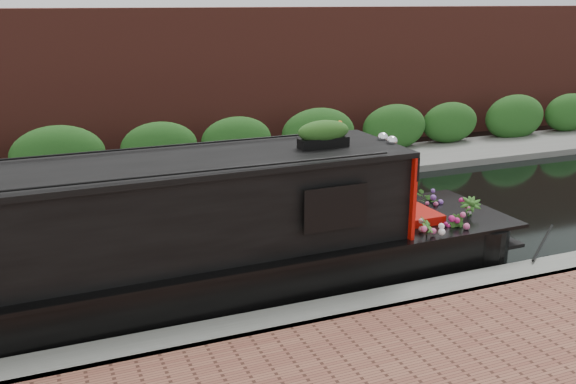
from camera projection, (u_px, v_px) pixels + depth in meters
name	position (u px, v px, depth m)	size (l,w,h in m)	color
ground	(213.00, 248.00, 11.32)	(80.00, 80.00, 0.00)	black
near_bank_coping	(283.00, 334.00, 8.39)	(40.00, 0.60, 0.50)	slate
far_bank_path	(164.00, 186.00, 15.04)	(40.00, 2.40, 0.34)	slate
far_hedge	(157.00, 177.00, 15.84)	(40.00, 1.10, 2.80)	#21501A
far_brick_wall	(142.00, 158.00, 17.70)	(40.00, 1.00, 8.00)	maroon
narrowboat	(130.00, 258.00, 8.78)	(11.65, 2.26, 2.73)	black
rope_fender	(493.00, 240.00, 11.24)	(0.31, 0.31, 0.40)	brown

